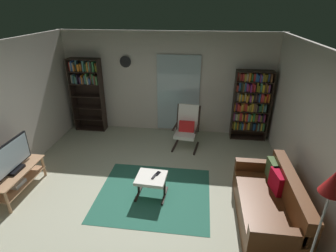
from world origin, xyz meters
name	(u,v)px	position (x,y,z in m)	size (l,w,h in m)	color
ground_plane	(146,197)	(0.00, 0.00, 0.00)	(7.02, 7.02, 0.00)	#B2B29A
wall_back	(167,84)	(0.00, 2.90, 1.30)	(5.60, 0.06, 2.60)	silver
wall_right	(322,144)	(2.70, 0.00, 1.30)	(0.06, 6.00, 2.60)	silver
glass_door_panel	(178,94)	(0.31, 2.83, 1.05)	(1.10, 0.01, 2.00)	silver
area_rug	(154,194)	(0.13, 0.12, 0.00)	(2.03, 1.76, 0.01)	#296350
tv_stand	(17,179)	(-2.34, -0.15, 0.30)	(0.45, 1.17, 0.46)	tan
television	(12,158)	(-2.33, -0.14, 0.74)	(0.20, 0.93, 0.58)	black
bookshelf_near_tv	(87,87)	(-2.07, 2.66, 1.21)	(0.81, 0.30, 1.94)	black
bookshelf_near_sofa	(251,104)	(2.13, 2.64, 0.94)	(0.87, 0.30, 1.76)	black
leather_sofa	(270,204)	(2.06, -0.25, 0.30)	(0.83, 1.77, 0.82)	#5B3016
lounge_armchair	(187,126)	(0.60, 2.02, 0.53)	(0.64, 0.72, 1.02)	black
ottoman	(151,180)	(0.10, 0.08, 0.34)	(0.54, 0.51, 0.41)	white
tv_remote	(154,177)	(0.15, 0.07, 0.42)	(0.04, 0.14, 0.02)	black
cell_phone	(158,174)	(0.19, 0.18, 0.42)	(0.07, 0.14, 0.01)	black
floor_lamp_by_sofa	(330,194)	(2.19, -1.46, 1.50)	(0.24, 0.24, 1.77)	#A5A5AD
wall_clock	(125,62)	(-1.04, 2.82, 1.85)	(0.29, 0.03, 0.29)	silver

